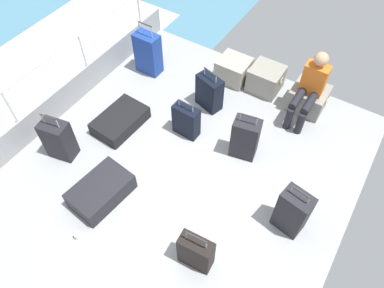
# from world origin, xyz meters

# --- Properties ---
(ground_plane) EXTENTS (4.40, 5.20, 0.06)m
(ground_plane) POSITION_xyz_m (0.00, 0.00, -0.03)
(ground_plane) COLOR #939699
(gunwale_port) EXTENTS (0.06, 5.20, 0.45)m
(gunwale_port) POSITION_xyz_m (-2.17, 0.00, 0.23)
(gunwale_port) COLOR #939699
(gunwale_port) RESTS_ON ground_plane
(railing_port) EXTENTS (0.04, 4.20, 1.02)m
(railing_port) POSITION_xyz_m (-2.17, 0.00, 0.78)
(railing_port) COLOR silver
(railing_port) RESTS_ON ground_plane
(sea_wake) EXTENTS (12.00, 12.00, 0.01)m
(sea_wake) POSITION_xyz_m (-3.60, 0.00, -0.34)
(sea_wake) COLOR teal
(sea_wake) RESTS_ON ground_plane
(cargo_crate_0) EXTENTS (0.54, 0.46, 0.38)m
(cargo_crate_0) POSITION_xyz_m (-0.30, 2.12, 0.19)
(cargo_crate_0) COLOR #9E9989
(cargo_crate_0) RESTS_ON ground_plane
(cargo_crate_1) EXTENTS (0.53, 0.47, 0.42)m
(cargo_crate_1) POSITION_xyz_m (0.26, 2.18, 0.21)
(cargo_crate_1) COLOR gray
(cargo_crate_1) RESTS_ON ground_plane
(cargo_crate_2) EXTENTS (0.56, 0.50, 0.39)m
(cargo_crate_2) POSITION_xyz_m (0.99, 2.15, 0.19)
(cargo_crate_2) COLOR gray
(cargo_crate_2) RESTS_ON ground_plane
(passenger_seated) EXTENTS (0.34, 0.66, 1.09)m
(passenger_seated) POSITION_xyz_m (0.99, 1.96, 0.57)
(passenger_seated) COLOR orange
(passenger_seated) RESTS_ON ground_plane
(suitcase_0) EXTENTS (0.39, 0.30, 0.80)m
(suitcase_0) POSITION_xyz_m (1.55, 0.11, 0.34)
(suitcase_0) COLOR black
(suitcase_0) RESTS_ON ground_plane
(suitcase_1) EXTENTS (0.42, 0.32, 0.78)m
(suitcase_1) POSITION_xyz_m (-1.58, -0.56, 0.31)
(suitcase_1) COLOR black
(suitcase_1) RESTS_ON ground_plane
(suitcase_2) EXTENTS (0.45, 0.33, 0.70)m
(suitcase_2) POSITION_xyz_m (-0.32, 1.36, 0.29)
(suitcase_2) COLOR black
(suitcase_2) RESTS_ON ground_plane
(suitcase_3) EXTENTS (0.42, 0.26, 0.92)m
(suitcase_3) POSITION_xyz_m (-1.61, 1.54, 0.36)
(suitcase_3) COLOR navy
(suitcase_3) RESTS_ON ground_plane
(suitcase_4) EXTENTS (0.59, 0.84, 0.26)m
(suitcase_4) POSITION_xyz_m (-0.65, -0.81, 0.13)
(suitcase_4) COLOR black
(suitcase_4) RESTS_ON ground_plane
(suitcase_5) EXTENTS (0.39, 0.20, 0.63)m
(suitcase_5) POSITION_xyz_m (-0.31, 0.70, 0.26)
(suitcase_5) COLOR black
(suitcase_5) RESTS_ON ground_plane
(suitcase_6) EXTENTS (0.56, 0.83, 0.21)m
(suitcase_6) POSITION_xyz_m (-1.23, 0.28, 0.11)
(suitcase_6) COLOR black
(suitcase_6) RESTS_ON ground_plane
(suitcase_7) EXTENTS (0.40, 0.21, 0.67)m
(suitcase_7) POSITION_xyz_m (0.84, -0.89, 0.26)
(suitcase_7) COLOR black
(suitcase_7) RESTS_ON ground_plane
(suitcase_8) EXTENTS (0.40, 0.31, 0.79)m
(suitcase_8) POSITION_xyz_m (0.57, 0.81, 0.33)
(suitcase_8) COLOR black
(suitcase_8) RESTS_ON ground_plane
(paper_cup) EXTENTS (0.08, 0.08, 0.10)m
(paper_cup) POSITION_xyz_m (-0.53, -1.40, 0.05)
(paper_cup) COLOR white
(paper_cup) RESTS_ON ground_plane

